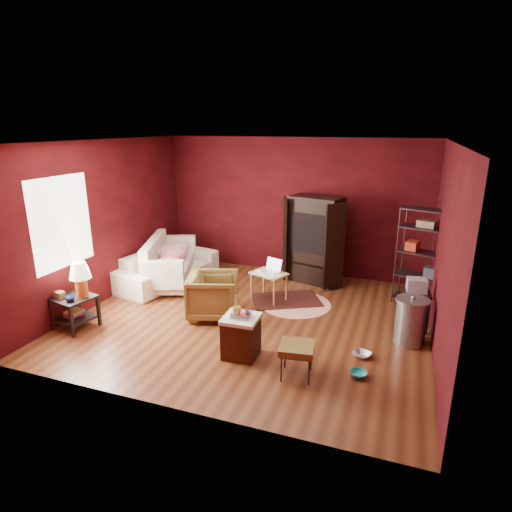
{
  "coord_description": "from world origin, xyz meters",
  "views": [
    {
      "loc": [
        2.23,
        -6.01,
        3.03
      ],
      "look_at": [
        0.0,
        0.2,
        1.0
      ],
      "focal_mm": 30.0,
      "sensor_mm": 36.0,
      "label": 1
    }
  ],
  "objects": [
    {
      "name": "rug_round",
      "position": [
        0.54,
        0.76,
        0.01
      ],
      "size": [
        1.36,
        1.36,
        0.01
      ],
      "rotation": [
        0.0,
        0.0,
        -0.1
      ],
      "color": "white",
      "rests_on": "ground"
    },
    {
      "name": "rug_oriental",
      "position": [
        0.33,
        0.88,
        0.02
      ],
      "size": [
        1.42,
        1.26,
        0.01
      ],
      "rotation": [
        0.0,
        0.0,
        0.49
      ],
      "color": "#501B15",
      "rests_on": "ground"
    },
    {
      "name": "sofa",
      "position": [
        -2.15,
        1.0,
        0.44
      ],
      "size": [
        1.1,
        2.32,
        0.87
      ],
      "primitive_type": "imported",
      "rotation": [
        0.0,
        0.0,
        1.36
      ],
      "color": "white",
      "rests_on": "ground"
    },
    {
      "name": "small_stand",
      "position": [
        2.48,
        0.49,
        0.61
      ],
      "size": [
        0.46,
        0.46,
        0.82
      ],
      "rotation": [
        0.0,
        0.0,
        0.12
      ],
      "color": "black",
      "rests_on": "ground"
    },
    {
      "name": "room",
      "position": [
        -0.04,
        -0.01,
        1.4
      ],
      "size": [
        5.54,
        5.04,
        2.84
      ],
      "color": "brown",
      "rests_on": "ground"
    },
    {
      "name": "mug",
      "position": [
        0.24,
        -1.23,
        0.7
      ],
      "size": [
        0.14,
        0.12,
        0.12
      ],
      "primitive_type": "imported",
      "rotation": [
        0.0,
        0.0,
        0.17
      ],
      "color": "#DEDE6C",
      "rests_on": "hamper"
    },
    {
      "name": "sofa_cushions",
      "position": [
        -2.14,
        0.99,
        0.4
      ],
      "size": [
        1.4,
        2.09,
        0.82
      ],
      "rotation": [
        0.0,
        0.0,
        0.36
      ],
      "color": "white",
      "rests_on": "sofa"
    },
    {
      "name": "footstool",
      "position": [
        1.11,
        -1.4,
        0.37
      ],
      "size": [
        0.48,
        0.48,
        0.43
      ],
      "rotation": [
        0.0,
        0.0,
        0.14
      ],
      "color": "black",
      "rests_on": "ground"
    },
    {
      "name": "hamper",
      "position": [
        0.28,
        -1.18,
        0.3
      ],
      "size": [
        0.49,
        0.49,
        0.66
      ],
      "rotation": [
        0.0,
        0.0,
        0.04
      ],
      "color": "#472110",
      "rests_on": "ground"
    },
    {
      "name": "vase",
      "position": [
        -2.37,
        -1.4,
        0.57
      ],
      "size": [
        0.15,
        0.16,
        0.13
      ],
      "primitive_type": "imported",
      "rotation": [
        0.0,
        0.0,
        0.15
      ],
      "color": "#0C1C40",
      "rests_on": "side_table"
    },
    {
      "name": "wire_shelving",
      "position": [
        2.57,
        1.49,
        0.94
      ],
      "size": [
        0.9,
        0.6,
        1.71
      ],
      "rotation": [
        0.0,
        0.0,
        -0.31
      ],
      "color": "#332A30",
      "rests_on": "ground"
    },
    {
      "name": "pet_bowl_steel",
      "position": [
        1.84,
        -0.65,
        0.12
      ],
      "size": [
        0.25,
        0.15,
        0.24
      ],
      "primitive_type": "imported",
      "rotation": [
        0.0,
        0.0,
        -0.4
      ],
      "color": "silver",
      "rests_on": "ground"
    },
    {
      "name": "tv_armoire",
      "position": [
        0.56,
        2.02,
        0.89
      ],
      "size": [
        1.31,
        0.93,
        1.72
      ],
      "rotation": [
        0.0,
        0.0,
        -0.27
      ],
      "color": "black",
      "rests_on": "ground"
    },
    {
      "name": "trash_can",
      "position": [
        2.43,
        -0.03,
        0.35
      ],
      "size": [
        0.62,
        0.62,
        0.74
      ],
      "rotation": [
        0.0,
        0.0,
        0.41
      ],
      "color": "#9C9EA3",
      "rests_on": "ground"
    },
    {
      "name": "laptop_desk",
      "position": [
        0.03,
        0.8,
        0.46
      ],
      "size": [
        0.72,
        0.63,
        0.75
      ],
      "rotation": [
        0.0,
        0.0,
        -0.38
      ],
      "color": "tan",
      "rests_on": "ground"
    },
    {
      "name": "side_table",
      "position": [
        -2.39,
        -1.22,
        0.63
      ],
      "size": [
        0.63,
        0.63,
        1.06
      ],
      "rotation": [
        0.0,
        0.0,
        -0.2
      ],
      "color": "black",
      "rests_on": "ground"
    },
    {
      "name": "pet_bowl_turquoise",
      "position": [
        1.86,
        -1.16,
        0.11
      ],
      "size": [
        0.23,
        0.13,
        0.22
      ],
      "primitive_type": "imported",
      "rotation": [
        0.0,
        0.0,
        0.32
      ],
      "color": "#28AFBC",
      "rests_on": "ground"
    },
    {
      "name": "armchair",
      "position": [
        -0.61,
        -0.16,
        0.4
      ],
      "size": [
        0.93,
        0.96,
        0.8
      ],
      "primitive_type": "imported",
      "rotation": [
        0.0,
        0.0,
        1.88
      ],
      "color": "black",
      "rests_on": "ground"
    }
  ]
}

